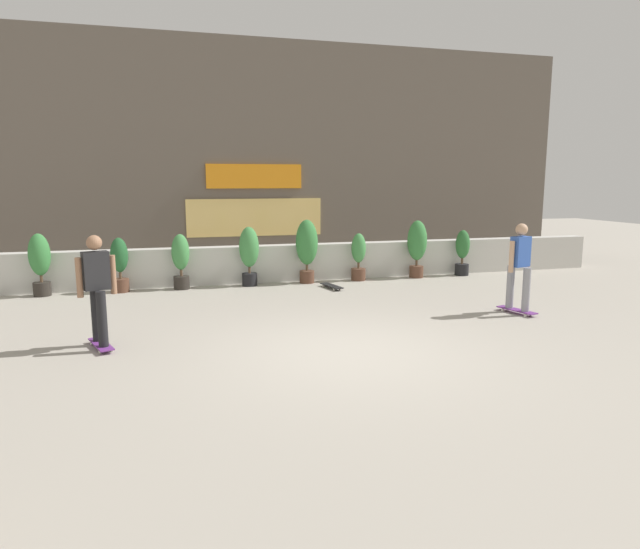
{
  "coord_description": "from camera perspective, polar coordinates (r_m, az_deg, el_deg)",
  "views": [
    {
      "loc": [
        -2.45,
        -7.45,
        2.47
      ],
      "look_at": [
        0.0,
        1.5,
        0.9
      ],
      "focal_mm": 31.17,
      "sensor_mm": 36.0,
      "label": 1
    }
  ],
  "objects": [
    {
      "name": "potted_plant_3",
      "position": [
        13.23,
        -7.29,
        2.29
      ],
      "size": [
        0.47,
        0.47,
        1.4
      ],
      "color": "black",
      "rests_on": "ground"
    },
    {
      "name": "potted_plant_0",
      "position": [
        13.38,
        -26.82,
        1.26
      ],
      "size": [
        0.44,
        0.44,
        1.36
      ],
      "color": "#2D2823",
      "rests_on": "ground"
    },
    {
      "name": "skateboard_near_camera",
      "position": [
        12.89,
        1.2,
        -1.17
      ],
      "size": [
        0.37,
        0.82,
        0.08
      ],
      "color": "black",
      "rests_on": "ground"
    },
    {
      "name": "skater_mid_plaza",
      "position": [
        10.96,
        19.8,
        1.01
      ],
      "size": [
        0.54,
        0.82,
        1.7
      ],
      "color": "#72338C",
      "rests_on": "ground"
    },
    {
      "name": "building_backdrop",
      "position": [
        17.63,
        -7.49,
        12.05
      ],
      "size": [
        20.0,
        2.08,
        6.5
      ],
      "color": "#60564C",
      "rests_on": "ground"
    },
    {
      "name": "potted_plant_4",
      "position": [
        13.48,
        -1.36,
        2.93
      ],
      "size": [
        0.54,
        0.54,
        1.55
      ],
      "color": "brown",
      "rests_on": "ground"
    },
    {
      "name": "potted_plant_7",
      "position": [
        15.1,
        14.41,
        2.31
      ],
      "size": [
        0.37,
        0.37,
        1.2
      ],
      "color": "black",
      "rests_on": "ground"
    },
    {
      "name": "potted_plant_6",
      "position": [
        14.47,
        9.94,
        3.04
      ],
      "size": [
        0.5,
        0.5,
        1.47
      ],
      "color": "brown",
      "rests_on": "ground"
    },
    {
      "name": "potted_plant_5",
      "position": [
        13.9,
        3.98,
        1.93
      ],
      "size": [
        0.36,
        0.36,
        1.18
      ],
      "color": "brown",
      "rests_on": "ground"
    },
    {
      "name": "potted_plant_2",
      "position": [
        13.12,
        -14.11,
        1.56
      ],
      "size": [
        0.4,
        0.4,
        1.27
      ],
      "color": "#2D2823",
      "rests_on": "ground"
    },
    {
      "name": "planter_wall",
      "position": [
        13.82,
        -4.94,
        1.16
      ],
      "size": [
        18.0,
        0.4,
        0.9
      ],
      "primitive_type": "cube",
      "color": "beige",
      "rests_on": "ground"
    },
    {
      "name": "skater_by_wall_left",
      "position": [
        8.76,
        -21.92,
        -1.14
      ],
      "size": [
        0.53,
        0.82,
        1.7
      ],
      "color": "#72338C",
      "rests_on": "ground"
    },
    {
      "name": "ground_plane",
      "position": [
        8.22,
        2.79,
        -7.89
      ],
      "size": [
        48.0,
        48.0,
        0.0
      ],
      "primitive_type": "plane",
      "color": "#A8A093"
    },
    {
      "name": "potted_plant_1",
      "position": [
        13.17,
        -19.88,
        1.12
      ],
      "size": [
        0.38,
        0.38,
        1.23
      ],
      "color": "brown",
      "rests_on": "ground"
    }
  ]
}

